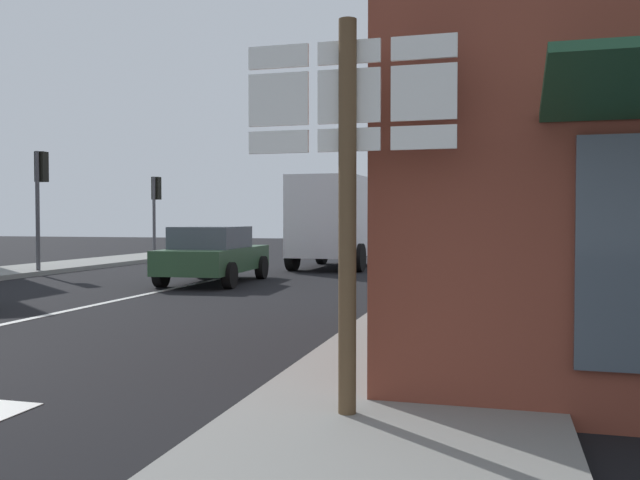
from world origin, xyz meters
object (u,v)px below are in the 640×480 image
Objects in this scene: delivery_truck at (337,220)px; sedan_far at (214,254)px; traffic_light_near_right at (420,186)px; route_sign_post at (348,175)px; traffic_light_near_left at (40,184)px; traffic_light_far_left at (156,199)px.

sedan_far is at bearing -106.84° from delivery_truck.
traffic_light_near_right is at bearing -61.84° from delivery_truck.
delivery_truck reaches higher than sedan_far.
route_sign_post is 0.87× the size of traffic_light_near_left.
traffic_light_near_left reaches higher than route_sign_post.
traffic_light_far_left is (0.00, 6.91, -0.25)m from traffic_light_near_left.
traffic_light_near_right is (3.57, -6.67, 0.76)m from delivery_truck.
sedan_far is 6.37m from delivery_truck.
traffic_light_near_left is at bearing 169.57° from sedan_far.
traffic_light_near_right is at bearing -8.69° from traffic_light_near_left.
traffic_light_near_left reaches higher than sedan_far.
traffic_light_far_left is at bearing 122.66° from route_sign_post.
traffic_light_far_left reaches higher than traffic_light_near_right.
sedan_far is at bearing 118.97° from route_sign_post.
sedan_far is 1.29× the size of traffic_light_far_left.
route_sign_post is (4.21, -16.95, 0.35)m from delivery_truck.
traffic_light_near_left is 1.10× the size of traffic_light_far_left.
traffic_light_near_right reaches higher than sedan_far.
traffic_light_near_left is 11.64m from traffic_light_near_right.
sedan_far is 1.32× the size of traffic_light_near_right.
route_sign_post is 10.30m from traffic_light_near_right.
traffic_light_far_left is (-11.50, 8.67, 0.07)m from traffic_light_near_right.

